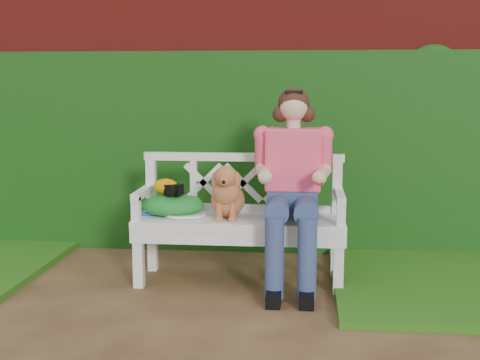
# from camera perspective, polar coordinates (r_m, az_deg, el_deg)

# --- Properties ---
(ground) EXTENTS (60.00, 60.00, 0.00)m
(ground) POSITION_cam_1_polar(r_m,az_deg,el_deg) (4.10, -7.15, -11.98)
(ground) COLOR #442C1D
(brick_wall) EXTENTS (10.00, 0.30, 2.20)m
(brick_wall) POSITION_cam_1_polar(r_m,az_deg,el_deg) (5.72, -3.09, 5.22)
(brick_wall) COLOR maroon
(brick_wall) RESTS_ON ground
(ivy_hedge) EXTENTS (10.00, 0.18, 1.70)m
(ivy_hedge) POSITION_cam_1_polar(r_m,az_deg,el_deg) (5.52, -3.42, 2.50)
(ivy_hedge) COLOR #1A5311
(ivy_hedge) RESTS_ON ground
(garden_bench) EXTENTS (1.60, 0.67, 0.48)m
(garden_bench) POSITION_cam_1_polar(r_m,az_deg,el_deg) (4.69, 0.00, -6.17)
(garden_bench) COLOR white
(garden_bench) RESTS_ON ground
(seated_woman) EXTENTS (0.81, 0.93, 1.38)m
(seated_woman) POSITION_cam_1_polar(r_m,az_deg,el_deg) (4.55, 4.70, -0.83)
(seated_woman) COLOR #E0496A
(seated_woman) RESTS_ON ground
(dog) EXTENTS (0.29, 0.37, 0.40)m
(dog) POSITION_cam_1_polar(r_m,az_deg,el_deg) (4.57, -1.13, -0.96)
(dog) COLOR tan
(dog) RESTS_ON garden_bench
(tennis_racket) EXTENTS (0.61, 0.33, 0.03)m
(tennis_racket) POSITION_cam_1_polar(r_m,az_deg,el_deg) (4.67, -5.25, -3.08)
(tennis_racket) COLOR white
(tennis_racket) RESTS_ON garden_bench
(green_bag) EXTENTS (0.51, 0.42, 0.16)m
(green_bag) POSITION_cam_1_polar(r_m,az_deg,el_deg) (4.71, -6.03, -2.18)
(green_bag) COLOR #15771E
(green_bag) RESTS_ON garden_bench
(camera_item) EXTENTS (0.14, 0.12, 0.08)m
(camera_item) POSITION_cam_1_polar(r_m,az_deg,el_deg) (4.65, -5.90, -0.85)
(camera_item) COLOR black
(camera_item) RESTS_ON green_bag
(baseball_glove) EXTENTS (0.21, 0.18, 0.11)m
(baseball_glove) POSITION_cam_1_polar(r_m,az_deg,el_deg) (4.70, -6.63, -0.56)
(baseball_glove) COLOR #CB8201
(baseball_glove) RESTS_ON green_bag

